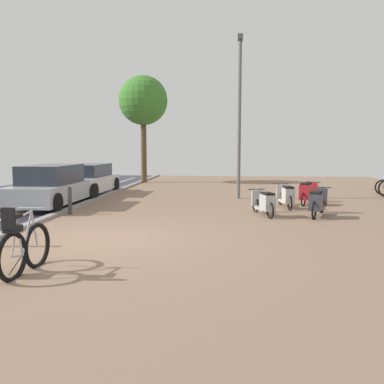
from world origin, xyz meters
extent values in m
cube|color=#886952|center=(4.80, 0.00, -0.03)|extent=(14.40, 40.00, 0.05)
cube|color=gray|center=(-2.40, 0.00, 0.04)|extent=(0.24, 40.00, 0.08)
torus|color=black|center=(-0.56, -2.77, 0.35)|extent=(0.13, 0.78, 0.77)
torus|color=black|center=(-0.51, -2.06, 0.35)|extent=(0.13, 0.78, 0.77)
cylinder|color=#B0AEB9|center=(-0.53, -2.34, 0.63)|extent=(0.06, 0.35, 0.68)
cylinder|color=#B0AEB9|center=(-0.54, -2.55, 0.60)|extent=(0.05, 0.15, 0.62)
cylinder|color=#B0AEB9|center=(-0.53, -2.40, 0.93)|extent=(0.06, 0.43, 0.09)
cylinder|color=#B0AEB9|center=(-0.55, -2.63, 0.32)|extent=(0.05, 0.28, 0.08)
cylinder|color=#B0AEB9|center=(-0.55, -2.69, 0.63)|extent=(0.04, 0.18, 0.56)
cylinder|color=#B0AEB9|center=(-0.52, -2.12, 0.65)|extent=(0.04, 0.16, 0.62)
cube|color=black|center=(-0.55, -2.61, 0.95)|extent=(0.10, 0.23, 0.06)
cylinder|color=#ADADB2|center=(-0.52, -2.18, 1.01)|extent=(0.48, 0.06, 0.02)
cube|color=black|center=(-0.56, -2.72, 0.77)|extent=(0.22, 0.25, 0.10)
cube|color=black|center=(-0.56, -2.82, 0.95)|extent=(0.20, 0.07, 0.32)
cylinder|color=black|center=(-0.64, -2.56, 0.15)|extent=(0.20, 0.09, 0.30)
torus|color=black|center=(9.13, 9.38, 0.30)|extent=(0.65, 0.33, 0.67)
torus|color=black|center=(5.04, 3.01, 0.25)|extent=(0.25, 0.53, 0.54)
torus|color=black|center=(5.51, 4.22, 0.25)|extent=(0.25, 0.53, 0.54)
cube|color=#33333E|center=(5.27, 3.62, 0.22)|extent=(0.53, 0.78, 0.08)
cube|color=#33333E|center=(5.12, 3.23, 0.46)|extent=(0.49, 0.64, 0.48)
cube|color=black|center=(5.12, 3.23, 0.73)|extent=(0.43, 0.58, 0.06)
cylinder|color=#33333E|center=(5.50, 4.20, 0.52)|extent=(0.11, 0.14, 0.55)
cube|color=#33333E|center=(5.47, 4.13, 0.49)|extent=(0.33, 0.19, 0.54)
cylinder|color=black|center=(5.49, 4.18, 0.79)|extent=(0.49, 0.22, 0.03)
torus|color=black|center=(4.60, 4.62, 0.23)|extent=(0.11, 0.51, 0.51)
torus|color=black|center=(4.45, 5.90, 0.23)|extent=(0.11, 0.51, 0.51)
cube|color=silver|center=(4.53, 5.26, 0.21)|extent=(0.36, 0.75, 0.08)
cube|color=silver|center=(4.57, 4.85, 0.44)|extent=(0.36, 0.60, 0.47)
cube|color=black|center=(4.57, 4.85, 0.71)|extent=(0.32, 0.54, 0.06)
cylinder|color=silver|center=(4.46, 5.87, 0.48)|extent=(0.08, 0.13, 0.51)
cube|color=silver|center=(4.47, 5.80, 0.46)|extent=(0.33, 0.11, 0.50)
cylinder|color=black|center=(4.46, 5.85, 0.73)|extent=(0.52, 0.09, 0.03)
torus|color=black|center=(5.19, 5.59, 0.23)|extent=(0.26, 0.48, 0.50)
torus|color=black|center=(5.75, 6.80, 0.23)|extent=(0.26, 0.48, 0.50)
cube|color=#B41A22|center=(5.47, 6.19, 0.20)|extent=(0.57, 0.80, 0.08)
cube|color=#B41A22|center=(5.29, 5.80, 0.46)|extent=(0.52, 0.66, 0.51)
cube|color=black|center=(5.29, 5.80, 0.75)|extent=(0.46, 0.59, 0.06)
cylinder|color=#B41A22|center=(5.74, 6.78, 0.48)|extent=(0.11, 0.14, 0.51)
cube|color=#B41A22|center=(5.71, 6.71, 0.45)|extent=(0.32, 0.21, 0.50)
cylinder|color=black|center=(5.73, 6.75, 0.73)|extent=(0.48, 0.24, 0.03)
torus|color=black|center=(3.83, 3.02, 0.22)|extent=(0.19, 0.49, 0.49)
torus|color=black|center=(3.49, 4.17, 0.22)|extent=(0.19, 0.49, 0.49)
cube|color=#ABAEAD|center=(3.66, 3.60, 0.20)|extent=(0.46, 0.72, 0.08)
cube|color=#ABAEAD|center=(3.77, 3.23, 0.42)|extent=(0.44, 0.59, 0.45)
cube|color=black|center=(3.77, 3.23, 0.68)|extent=(0.38, 0.53, 0.06)
cylinder|color=#ABAEAD|center=(3.50, 4.15, 0.46)|extent=(0.10, 0.13, 0.49)
cube|color=#ABAEAD|center=(3.52, 4.08, 0.44)|extent=(0.33, 0.17, 0.49)
cylinder|color=black|center=(3.51, 4.12, 0.71)|extent=(0.51, 0.17, 0.03)
cube|color=#A2A9AF|center=(-3.33, 4.88, 0.47)|extent=(1.68, 4.20, 0.61)
cube|color=#282D38|center=(-3.33, 4.80, 1.09)|extent=(1.41, 2.42, 0.62)
cylinder|color=black|center=(-4.13, 6.46, 0.31)|extent=(0.20, 0.62, 0.62)
cylinder|color=black|center=(-2.53, 6.46, 0.31)|extent=(0.20, 0.62, 0.62)
cylinder|color=black|center=(-4.13, 3.30, 0.31)|extent=(0.20, 0.62, 0.62)
cylinder|color=black|center=(-2.53, 3.30, 0.31)|extent=(0.20, 0.62, 0.62)
cube|color=silver|center=(-3.36, 8.21, 0.47)|extent=(1.74, 4.03, 0.60)
cube|color=#282D38|center=(-3.36, 8.35, 1.03)|extent=(1.47, 2.44, 0.51)
cylinder|color=black|center=(-4.19, 9.71, 0.31)|extent=(0.20, 0.62, 0.62)
cylinder|color=black|center=(-2.53, 9.71, 0.31)|extent=(0.20, 0.62, 0.62)
cylinder|color=black|center=(-4.19, 6.72, 0.31)|extent=(0.20, 0.62, 0.62)
cylinder|color=black|center=(-2.53, 6.72, 0.31)|extent=(0.20, 0.62, 0.62)
cylinder|color=slate|center=(3.02, 7.50, 2.98)|extent=(0.14, 0.14, 5.97)
cube|color=#4C4C51|center=(3.02, 7.50, 6.09)|extent=(0.20, 0.52, 0.18)
cylinder|color=brown|center=(-2.20, 14.42, 1.82)|extent=(0.31, 0.31, 3.64)
sphere|color=#3D7B2C|center=(-2.20, 14.42, 4.60)|extent=(2.74, 2.74, 2.74)
cylinder|color=#38383D|center=(-2.05, 3.19, 0.41)|extent=(0.12, 0.12, 0.82)
camera|label=1|loc=(2.72, -8.53, 2.00)|focal=38.41mm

